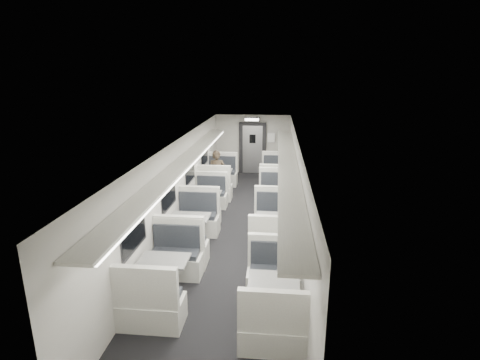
% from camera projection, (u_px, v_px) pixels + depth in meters
% --- Properties ---
extents(room, '(3.24, 12.24, 2.64)m').
position_uv_depth(room, '(237.00, 187.00, 9.55)').
color(room, black).
rests_on(room, ground).
extents(booth_left_a, '(1.11, 2.24, 1.20)m').
position_uv_depth(booth_left_a, '(219.00, 181.00, 13.03)').
color(booth_left_a, silver).
rests_on(booth_left_a, room).
extents(booth_left_b, '(0.99, 2.01, 1.08)m').
position_uv_depth(booth_left_b, '(207.00, 204.00, 10.85)').
color(booth_left_b, silver).
rests_on(booth_left_b, room).
extents(booth_left_c, '(1.11, 2.25, 1.20)m').
position_uv_depth(booth_left_c, '(190.00, 231.00, 8.84)').
color(booth_left_c, silver).
rests_on(booth_left_c, room).
extents(booth_left_d, '(1.08, 2.19, 1.17)m').
position_uv_depth(booth_left_d, '(165.00, 277.00, 6.87)').
color(booth_left_d, silver).
rests_on(booth_left_d, room).
extents(booth_right_a, '(1.10, 2.23, 1.20)m').
position_uv_depth(booth_right_a, '(276.00, 179.00, 13.17)').
color(booth_right_a, silver).
rests_on(booth_right_a, room).
extents(booth_right_b, '(1.08, 2.19, 1.17)m').
position_uv_depth(booth_right_b, '(276.00, 202.00, 10.88)').
color(booth_right_b, silver).
rests_on(booth_right_b, room).
extents(booth_right_c, '(1.11, 2.25, 1.21)m').
position_uv_depth(booth_right_c, '(275.00, 232.00, 8.83)').
color(booth_right_c, silver).
rests_on(booth_right_c, room).
extents(booth_right_d, '(1.01, 2.05, 1.10)m').
position_uv_depth(booth_right_d, '(273.00, 297.00, 6.30)').
color(booth_right_d, silver).
rests_on(booth_right_d, room).
extents(passenger, '(0.62, 0.44, 1.58)m').
position_uv_depth(passenger, '(217.00, 174.00, 12.32)').
color(passenger, black).
rests_on(passenger, room).
extents(window_a, '(0.02, 1.18, 0.84)m').
position_uv_depth(window_a, '(205.00, 153.00, 12.91)').
color(window_a, black).
rests_on(window_a, room).
extents(window_b, '(0.02, 1.18, 0.84)m').
position_uv_depth(window_b, '(190.00, 169.00, 10.80)').
color(window_b, black).
rests_on(window_b, room).
extents(window_c, '(0.02, 1.18, 0.84)m').
position_uv_depth(window_c, '(169.00, 192.00, 8.70)').
color(window_c, black).
rests_on(window_c, room).
extents(window_d, '(0.02, 1.18, 0.84)m').
position_uv_depth(window_d, '(134.00, 229.00, 6.59)').
color(window_d, black).
rests_on(window_d, room).
extents(luggage_rack_left, '(0.46, 10.40, 0.09)m').
position_uv_depth(luggage_rack_left, '(185.00, 161.00, 9.19)').
color(luggage_rack_left, silver).
rests_on(luggage_rack_left, room).
extents(luggage_rack_right, '(0.46, 10.40, 0.09)m').
position_uv_depth(luggage_rack_right, '(287.00, 164.00, 8.95)').
color(luggage_rack_right, silver).
rests_on(luggage_rack_right, room).
extents(vestibule_door, '(1.10, 0.13, 2.10)m').
position_uv_depth(vestibule_door, '(253.00, 149.00, 15.27)').
color(vestibule_door, black).
rests_on(vestibule_door, room).
extents(exit_sign, '(0.62, 0.12, 0.16)m').
position_uv_depth(exit_sign, '(252.00, 119.00, 14.46)').
color(exit_sign, black).
rests_on(exit_sign, room).
extents(wall_notice, '(0.32, 0.02, 0.40)m').
position_uv_depth(wall_notice, '(271.00, 138.00, 15.06)').
color(wall_notice, white).
rests_on(wall_notice, room).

